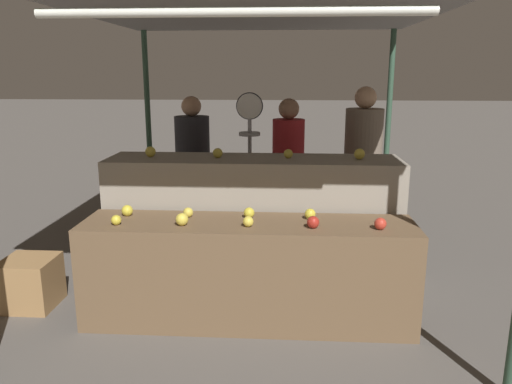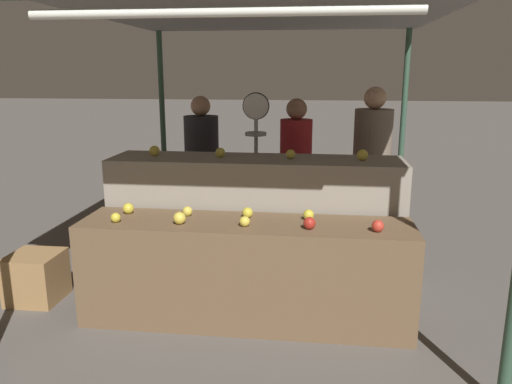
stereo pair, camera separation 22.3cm
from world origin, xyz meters
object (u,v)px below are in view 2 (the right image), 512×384
Objects in this scene: person_customer_left at (202,160)px; wooden_crate_side at (36,277)px; person_customer_right at (372,158)px; person_vendor_at_scale at (296,165)px; produce_scale at (256,142)px.

wooden_crate_side is (-1.00, -1.62, -0.70)m from person_customer_left.
wooden_crate_side is (-2.76, -1.57, -0.76)m from person_customer_right.
person_vendor_at_scale reaches higher than wooden_crate_side.
wooden_crate_side is at bearing 9.35° from person_customer_right.
person_customer_right reaches higher than wooden_crate_side.
produce_scale is 0.83m from person_customer_left.
person_vendor_at_scale is at bearing 35.52° from wooden_crate_side.
person_customer_left is at bearing 58.27° from wooden_crate_side.
person_customer_left reaches higher than person_vendor_at_scale.
person_customer_right is at bearing -178.31° from person_vendor_at_scale.
person_customer_left is at bearing -21.94° from person_customer_right.
person_customer_right reaches higher than person_vendor_at_scale.
produce_scale reaches higher than person_vendor_at_scale.
produce_scale is 4.15× the size of wooden_crate_side.
person_customer_right is at bearing 177.05° from person_customer_left.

